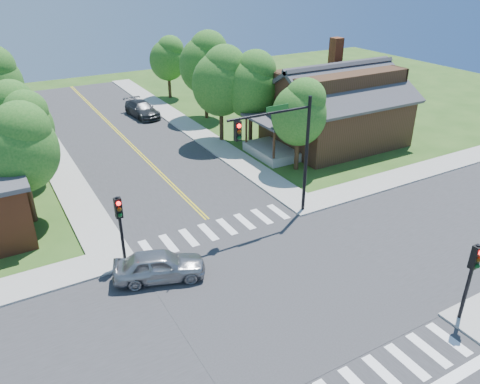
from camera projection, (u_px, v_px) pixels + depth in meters
ground at (278, 289)px, 22.01m from camera, size 100.00×100.00×0.00m
road_ns at (278, 289)px, 22.00m from camera, size 10.00×90.00×0.04m
road_ew at (278, 289)px, 22.00m from camera, size 90.00×10.00×0.04m
intersection_patch at (278, 289)px, 22.01m from camera, size 10.20×10.20×0.06m
sidewalk_ne at (326, 134)px, 41.30m from camera, size 40.00×40.00×0.14m
crosswalk_north at (218, 229)px, 26.81m from camera, size 8.85×2.00×0.01m
crosswalk_south at (372, 380)px, 17.17m from camera, size 8.85×2.00×0.01m
centerline at (278, 288)px, 21.99m from camera, size 0.30×90.00×0.01m
stop_bar at (450, 381)px, 17.22m from camera, size 4.60×0.45×0.09m
signal_mast_ne at (283, 142)px, 25.93m from camera, size 5.30×0.42×7.20m
signal_pole_se at (473, 269)px, 18.95m from camera, size 0.34×0.42×3.80m
signal_pole_nw at (120, 218)px, 22.66m from camera, size 0.34×0.42×3.80m
house_ne at (335, 104)px, 38.31m from camera, size 13.05×8.80×7.11m
tree_e_a at (301, 111)px, 32.69m from camera, size 3.97×3.77×6.75m
tree_e_b at (252, 83)px, 37.43m from camera, size 4.52×4.30×7.69m
tree_e_c at (206, 62)px, 43.50m from camera, size 4.85×4.61×8.25m
tree_e_d at (168, 57)px, 50.69m from camera, size 3.96×3.76×6.73m
tree_w_a at (20, 146)px, 25.67m from camera, size 4.26×4.05×7.25m
tree_w_b at (10, 115)px, 31.24m from camera, size 4.10×3.90×6.98m
tree_house at (222, 79)px, 37.61m from camera, size 4.72×4.49×8.03m
tree_bldg at (25, 124)px, 30.55m from camera, size 3.84×3.65×6.52m
car_silver at (159, 266)px, 22.39m from camera, size 4.46×5.46×1.49m
car_dgrey at (142, 110)px, 45.82m from camera, size 3.04×5.44×1.46m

